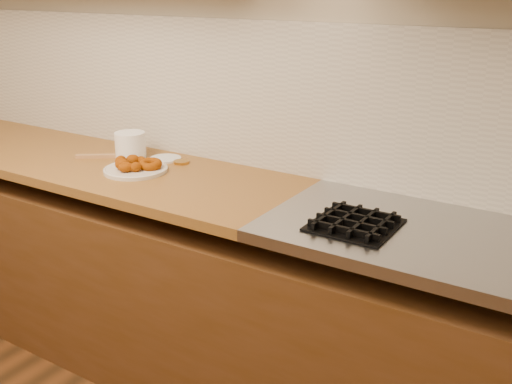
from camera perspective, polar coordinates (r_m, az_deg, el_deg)
wall_back at (r=2.55m, az=-3.47°, el=12.87°), size 4.00×0.02×2.70m
base_cabinet at (r=2.61m, az=-7.05°, el=-9.39°), size 3.60×0.60×0.77m
butcher_block at (r=2.86m, az=-17.64°, el=3.09°), size 2.30×0.62×0.04m
stovetop at (r=1.94m, az=19.84°, el=-4.96°), size 1.30×0.62×0.04m
backsplash at (r=2.57m, az=-3.56°, el=9.51°), size 3.60×0.02×0.60m
burner_grates at (r=1.86m, az=18.63°, el=-4.82°), size 0.91×0.26×0.03m
donut_plate at (r=2.51m, az=-11.39°, el=2.09°), size 0.26×0.26×0.01m
ring_donut at (r=2.50m, az=-10.04°, el=2.63°), size 0.14×0.14×0.04m
fried_dough_chunks at (r=2.51m, az=-12.09°, el=2.69°), size 0.15×0.17×0.05m
plastic_tub at (r=2.72m, az=-11.88°, el=4.42°), size 0.16×0.16×0.11m
tub_lid at (r=2.66m, az=-8.63°, el=3.16°), size 0.18×0.18×0.01m
brass_jar_lid at (r=2.60m, az=-7.13°, el=2.85°), size 0.09×0.09×0.01m
wooden_utensil at (r=2.75m, az=-14.79°, el=3.33°), size 0.17×0.14×0.02m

